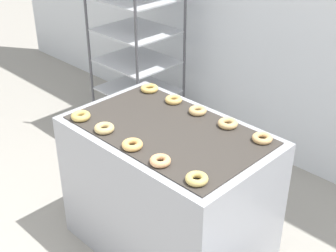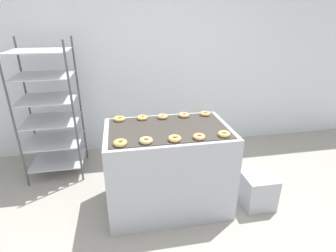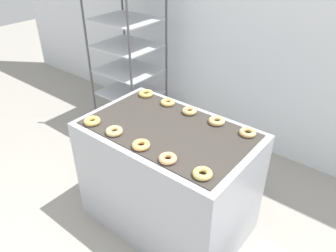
# 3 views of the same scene
# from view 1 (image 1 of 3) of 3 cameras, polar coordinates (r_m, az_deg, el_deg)

# --- Properties ---
(wall_back) EXTENTS (8.00, 0.05, 2.80)m
(wall_back) POSITION_cam_1_polar(r_m,az_deg,el_deg) (3.71, 16.88, 14.40)
(wall_back) COLOR silver
(wall_back) RESTS_ON ground_plane
(fryer_machine) EXTENTS (1.24, 0.79, 0.91)m
(fryer_machine) POSITION_cam_1_polar(r_m,az_deg,el_deg) (3.01, -0.00, -7.96)
(fryer_machine) COLOR #A8AAB2
(fryer_machine) RESTS_ON ground_plane
(baking_rack_cart) EXTENTS (0.67, 0.59, 1.71)m
(baking_rack_cart) POSITION_cam_1_polar(r_m,az_deg,el_deg) (4.21, -3.88, 9.67)
(baking_rack_cart) COLOR #4C4C51
(baking_rack_cart) RESTS_ON ground_plane
(donut_near_leftmost) EXTENTS (0.12, 0.12, 0.04)m
(donut_near_leftmost) POSITION_cam_1_polar(r_m,az_deg,el_deg) (2.91, -10.59, 1.21)
(donut_near_leftmost) COLOR #D5B25B
(donut_near_leftmost) RESTS_ON fryer_machine
(donut_near_left) EXTENTS (0.12, 0.12, 0.04)m
(donut_near_left) POSITION_cam_1_polar(r_m,az_deg,el_deg) (2.75, -7.78, -0.27)
(donut_near_left) COLOR #D6B572
(donut_near_left) RESTS_ON fryer_machine
(donut_near_center) EXTENTS (0.12, 0.12, 0.04)m
(donut_near_center) POSITION_cam_1_polar(r_m,az_deg,el_deg) (2.57, -4.38, -2.28)
(donut_near_center) COLOR #E7AE60
(donut_near_center) RESTS_ON fryer_machine
(donut_near_right) EXTENTS (0.11, 0.11, 0.04)m
(donut_near_right) POSITION_cam_1_polar(r_m,az_deg,el_deg) (2.43, -0.95, -4.25)
(donut_near_right) COLOR #E8A66D
(donut_near_right) RESTS_ON fryer_machine
(donut_near_rightmost) EXTENTS (0.12, 0.12, 0.04)m
(donut_near_rightmost) POSITION_cam_1_polar(r_m,az_deg,el_deg) (2.30, 3.52, -6.44)
(donut_near_rightmost) COLOR #D5B863
(donut_near_rightmost) RESTS_ON fryer_machine
(donut_far_leftmost) EXTENTS (0.12, 0.12, 0.04)m
(donut_far_leftmost) POSITION_cam_1_polar(r_m,az_deg,el_deg) (3.23, -2.27, 4.60)
(donut_far_leftmost) COLOR #EABD60
(donut_far_leftmost) RESTS_ON fryer_machine
(donut_far_left) EXTENTS (0.11, 0.11, 0.04)m
(donut_far_left) POSITION_cam_1_polar(r_m,az_deg,el_deg) (3.06, 0.69, 3.23)
(donut_far_left) COLOR #E7B863
(donut_far_left) RESTS_ON fryer_machine
(donut_far_center) EXTENTS (0.11, 0.11, 0.04)m
(donut_far_center) POSITION_cam_1_polar(r_m,az_deg,el_deg) (2.93, 3.63, 1.89)
(donut_far_center) COLOR tan
(donut_far_center) RESTS_ON fryer_machine
(donut_far_right) EXTENTS (0.12, 0.12, 0.04)m
(donut_far_right) POSITION_cam_1_polar(r_m,az_deg,el_deg) (2.80, 7.30, 0.32)
(donut_far_right) COLOR tan
(donut_far_right) RESTS_ON fryer_machine
(donut_far_rightmost) EXTENTS (0.12, 0.12, 0.03)m
(donut_far_rightmost) POSITION_cam_1_polar(r_m,az_deg,el_deg) (2.68, 11.41, -1.46)
(donut_far_rightmost) COLOR #DFAE6D
(donut_far_rightmost) RESTS_ON fryer_machine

